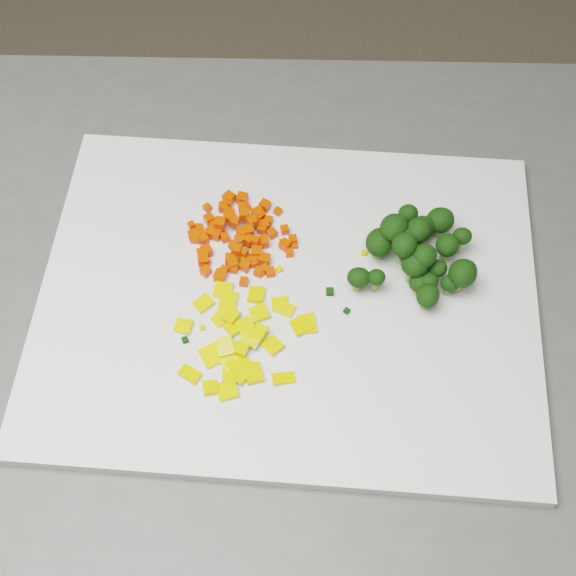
% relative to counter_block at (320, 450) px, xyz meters
% --- Properties ---
extents(ground, '(4.00, 4.00, 0.00)m').
position_rel_counter_block_xyz_m(ground, '(-0.09, -0.10, -0.45)').
color(ground, '#716550').
rests_on(ground, ground).
extents(counter_block, '(1.08, 0.87, 0.90)m').
position_rel_counter_block_xyz_m(counter_block, '(0.00, 0.00, 0.00)').
color(counter_block, '#4F4E4C').
rests_on(counter_block, ground).
extents(cutting_board, '(0.55, 0.46, 0.01)m').
position_rel_counter_block_xyz_m(cutting_board, '(-0.04, -0.02, 0.46)').
color(cutting_board, silver).
rests_on(cutting_board, counter_block).
extents(carrot_pile, '(0.11, 0.11, 0.03)m').
position_rel_counter_block_xyz_m(carrot_pile, '(-0.11, 0.03, 0.48)').
color(carrot_pile, red).
rests_on(carrot_pile, cutting_board).
extents(pepper_pile, '(0.13, 0.13, 0.02)m').
position_rel_counter_block_xyz_m(pepper_pile, '(-0.07, -0.08, 0.47)').
color(pepper_pile, '#E1BD0B').
rests_on(pepper_pile, cutting_board).
extents(broccoli_pile, '(0.13, 0.13, 0.06)m').
position_rel_counter_block_xyz_m(broccoli_pile, '(0.06, 0.04, 0.49)').
color(broccoli_pile, black).
rests_on(broccoli_pile, cutting_board).
extents(carrot_cube_0, '(0.01, 0.01, 0.01)m').
position_rel_counter_block_xyz_m(carrot_cube_0, '(-0.10, 0.04, 0.48)').
color(carrot_cube_0, red).
rests_on(carrot_cube_0, carrot_pile).
extents(carrot_cube_1, '(0.01, 0.01, 0.01)m').
position_rel_counter_block_xyz_m(carrot_cube_1, '(-0.10, -0.01, 0.47)').
color(carrot_cube_1, red).
rests_on(carrot_cube_1, carrot_pile).
extents(carrot_cube_2, '(0.01, 0.01, 0.01)m').
position_rel_counter_block_xyz_m(carrot_cube_2, '(-0.14, 0.06, 0.47)').
color(carrot_cube_2, red).
rests_on(carrot_cube_2, carrot_pile).
extents(carrot_cube_3, '(0.01, 0.01, 0.01)m').
position_rel_counter_block_xyz_m(carrot_cube_3, '(-0.15, 0.06, 0.47)').
color(carrot_cube_3, red).
rests_on(carrot_cube_3, carrot_pile).
extents(carrot_cube_4, '(0.01, 0.01, 0.01)m').
position_rel_counter_block_xyz_m(carrot_cube_4, '(-0.12, 0.02, 0.47)').
color(carrot_cube_4, red).
rests_on(carrot_cube_4, carrot_pile).
extents(carrot_cube_5, '(0.01, 0.01, 0.01)m').
position_rel_counter_block_xyz_m(carrot_cube_5, '(-0.11, 0.05, 0.48)').
color(carrot_cube_5, red).
rests_on(carrot_cube_5, carrot_pile).
extents(carrot_cube_6, '(0.01, 0.01, 0.01)m').
position_rel_counter_block_xyz_m(carrot_cube_6, '(-0.13, 0.04, 0.47)').
color(carrot_cube_6, red).
rests_on(carrot_cube_6, carrot_pile).
extents(carrot_cube_7, '(0.01, 0.01, 0.01)m').
position_rel_counter_block_xyz_m(carrot_cube_7, '(-0.14, -0.00, 0.47)').
color(carrot_cube_7, red).
rests_on(carrot_cube_7, carrot_pile).
extents(carrot_cube_8, '(0.01, 0.01, 0.01)m').
position_rel_counter_block_xyz_m(carrot_cube_8, '(-0.11, 0.05, 0.47)').
color(carrot_cube_8, red).
rests_on(carrot_cube_8, carrot_pile).
extents(carrot_cube_9, '(0.01, 0.01, 0.01)m').
position_rel_counter_block_xyz_m(carrot_cube_9, '(-0.08, -0.01, 0.47)').
color(carrot_cube_9, red).
rests_on(carrot_cube_9, carrot_pile).
extents(carrot_cube_10, '(0.01, 0.01, 0.01)m').
position_rel_counter_block_xyz_m(carrot_cube_10, '(-0.05, 0.04, 0.47)').
color(carrot_cube_10, red).
rests_on(carrot_cube_10, carrot_pile).
extents(carrot_cube_11, '(0.01, 0.01, 0.01)m').
position_rel_counter_block_xyz_m(carrot_cube_11, '(-0.08, 0.04, 0.47)').
color(carrot_cube_11, red).
rests_on(carrot_cube_11, carrot_pile).
extents(carrot_cube_12, '(0.01, 0.01, 0.01)m').
position_rel_counter_block_xyz_m(carrot_cube_12, '(-0.13, 0.00, 0.47)').
color(carrot_cube_12, red).
rests_on(carrot_cube_12, carrot_pile).
extents(carrot_cube_13, '(0.01, 0.01, 0.01)m').
position_rel_counter_block_xyz_m(carrot_cube_13, '(-0.07, -0.00, 0.47)').
color(carrot_cube_13, red).
rests_on(carrot_cube_13, carrot_pile).
extents(carrot_cube_14, '(0.01, 0.01, 0.01)m').
position_rel_counter_block_xyz_m(carrot_cube_14, '(-0.15, 0.02, 0.47)').
color(carrot_cube_14, red).
rests_on(carrot_cube_14, carrot_pile).
extents(carrot_cube_15, '(0.01, 0.01, 0.01)m').
position_rel_counter_block_xyz_m(carrot_cube_15, '(-0.10, 0.06, 0.47)').
color(carrot_cube_15, red).
rests_on(carrot_cube_15, carrot_pile).
extents(carrot_cube_16, '(0.01, 0.01, 0.01)m').
position_rel_counter_block_xyz_m(carrot_cube_16, '(-0.09, 0.02, 0.48)').
color(carrot_cube_16, red).
rests_on(carrot_cube_16, carrot_pile).
extents(carrot_cube_17, '(0.01, 0.01, 0.01)m').
position_rel_counter_block_xyz_m(carrot_cube_17, '(-0.10, 0.03, 0.48)').
color(carrot_cube_17, red).
rests_on(carrot_cube_17, carrot_pile).
extents(carrot_cube_18, '(0.01, 0.01, 0.01)m').
position_rel_counter_block_xyz_m(carrot_cube_18, '(-0.09, 0.00, 0.47)').
color(carrot_cube_18, red).
rests_on(carrot_cube_18, carrot_pile).
extents(carrot_cube_19, '(0.01, 0.01, 0.01)m').
position_rel_counter_block_xyz_m(carrot_cube_19, '(-0.07, 0.01, 0.47)').
color(carrot_cube_19, red).
rests_on(carrot_cube_19, carrot_pile).
extents(carrot_cube_20, '(0.01, 0.01, 0.01)m').
position_rel_counter_block_xyz_m(carrot_cube_20, '(-0.09, -0.00, 0.47)').
color(carrot_cube_20, red).
rests_on(carrot_cube_20, carrot_pile).
extents(carrot_cube_21, '(0.01, 0.01, 0.01)m').
position_rel_counter_block_xyz_m(carrot_cube_21, '(-0.08, 0.03, 0.47)').
color(carrot_cube_21, red).
rests_on(carrot_cube_21, carrot_pile).
extents(carrot_cube_22, '(0.01, 0.01, 0.01)m').
position_rel_counter_block_xyz_m(carrot_cube_22, '(-0.14, 0.03, 0.47)').
color(carrot_cube_22, red).
rests_on(carrot_cube_22, carrot_pile).
extents(carrot_cube_23, '(0.01, 0.01, 0.01)m').
position_rel_counter_block_xyz_m(carrot_cube_23, '(-0.09, 0.05, 0.47)').
color(carrot_cube_23, red).
rests_on(carrot_cube_23, carrot_pile).
extents(carrot_cube_24, '(0.01, 0.01, 0.01)m').
position_rel_counter_block_xyz_m(carrot_cube_24, '(-0.07, 0.05, 0.47)').
color(carrot_cube_24, red).
rests_on(carrot_cube_24, carrot_pile).
extents(carrot_cube_25, '(0.01, 0.01, 0.01)m').
position_rel_counter_block_xyz_m(carrot_cube_25, '(-0.10, 0.01, 0.47)').
color(carrot_cube_25, red).
rests_on(carrot_cube_25, carrot_pile).
extents(carrot_cube_26, '(0.01, 0.01, 0.01)m').
position_rel_counter_block_xyz_m(carrot_cube_26, '(-0.09, -0.02, 0.47)').
color(carrot_cube_26, red).
rests_on(carrot_cube_26, carrot_pile).
extents(carrot_cube_27, '(0.01, 0.01, 0.01)m').
position_rel_counter_block_xyz_m(carrot_cube_27, '(-0.11, 0.03, 0.47)').
color(carrot_cube_27, red).
rests_on(carrot_cube_27, carrot_pile).
extents(carrot_cube_28, '(0.01, 0.01, 0.01)m').
position_rel_counter_block_xyz_m(carrot_cube_28, '(-0.13, 0.03, 0.48)').
color(carrot_cube_28, red).
rests_on(carrot_cube_28, carrot_pile).
extents(carrot_cube_29, '(0.01, 0.01, 0.01)m').
position_rel_counter_block_xyz_m(carrot_cube_29, '(-0.13, 0.07, 0.47)').
color(carrot_cube_29, red).
rests_on(carrot_cube_29, carrot_pile).
extents(carrot_cube_30, '(0.01, 0.01, 0.01)m').
position_rel_counter_block_xyz_m(carrot_cube_30, '(-0.12, 0.08, 0.47)').
color(carrot_cube_30, red).
rests_on(carrot_cube_30, carrot_pile).
extents(carrot_cube_31, '(0.01, 0.01, 0.01)m').
position_rel_counter_block_xyz_m(carrot_cube_31, '(-0.10, 0.01, 0.48)').
color(carrot_cube_31, red).
rests_on(carrot_cube_31, carrot_pile).
extents(carrot_cube_32, '(0.01, 0.01, 0.01)m').
position_rel_counter_block_xyz_m(carrot_cube_32, '(-0.11, 0.01, 0.48)').
color(carrot_cube_32, red).
rests_on(carrot_cube_32, carrot_pile).
extents(carrot_cube_33, '(0.01, 0.01, 0.01)m').
position_rel_counter_block_xyz_m(carrot_cube_33, '(-0.15, 0.02, 0.47)').
color(carrot_cube_33, red).
rests_on(carrot_cube_33, carrot_pile).
extents(carrot_cube_34, '(0.01, 0.01, 0.01)m').
position_rel_counter_block_xyz_m(carrot_cube_34, '(-0.05, 0.02, 0.47)').
color(carrot_cube_34, red).
rests_on(carrot_cube_34, carrot_pile).
extents(carrot_cube_35, '(0.01, 0.01, 0.01)m').
position_rel_counter_block_xyz_m(carrot_cube_35, '(-0.06, 0.03, 0.47)').
color(carrot_cube_35, red).
rests_on(carrot_cube_35, carrot_pile).
extents(carrot_cube_36, '(0.01, 0.01, 0.01)m').
position_rel_counter_block_xyz_m(carrot_cube_36, '(-0.16, 0.02, 0.47)').
color(carrot_cube_36, red).
rests_on(carrot_cube_36, carrot_pile).
extents(carrot_cube_37, '(0.01, 0.01, 0.01)m').
position_rel_counter_block_xyz_m(carrot_cube_37, '(-0.10, -0.01, 0.47)').
color(carrot_cube_37, red).
rests_on(carrot_cube_37, carrot_pile).
extents(carrot_cube_38, '(0.01, 0.01, 0.01)m').
position_rel_counter_block_xyz_m(carrot_cube_38, '(-0.08, 0.00, 0.47)').
color(carrot_cube_38, red).
rests_on(carrot_cube_38, carrot_pile).
extents(carrot_cube_39, '(0.01, 0.01, 0.01)m').
position_rel_counter_block_xyz_m(carrot_cube_39, '(-0.10, 0.06, 0.47)').
color(carrot_cube_39, red).
rests_on(carrot_cube_39, carrot_pile).
extents(carrot_cube_40, '(0.01, 0.01, 0.01)m').
position_rel_counter_block_xyz_m(carrot_cube_40, '(-0.16, 0.03, 0.47)').
color(carrot_cube_40, red).
rests_on(carrot_cube_40, carrot_pile).
extents(carrot_cube_41, '(0.01, 0.01, 0.01)m').
position_rel_counter_block_xyz_m(carrot_cube_41, '(-0.15, 0.02, 0.47)').
color(carrot_cube_41, red).
rests_on(carrot_cube_41, carrot_pile).
extents(carrot_cube_42, '(0.01, 0.01, 0.01)m').
position_rel_counter_block_xyz_m(carrot_cube_42, '(-0.13, -0.01, 0.47)').
color(carrot_cube_42, red).
rests_on(carrot_cube_42, carrot_pile).
extents(carrot_cube_43, '(0.01, 0.01, 0.01)m').
position_rel_counter_block_xyz_m(carrot_cube_43, '(-0.08, 0.01, 0.47)').
color(carrot_cube_43, red).
rests_on(carrot_cube_43, carrot_pile).
extents(carrot_cube_44, '(0.01, 0.01, 0.01)m').
position_rel_counter_block_xyz_m(carrot_cube_44, '(-0.07, -0.00, 0.47)').
color(carrot_cube_44, red).
rests_on(carrot_cube_44, carrot_pile).
extents(carrot_cube_45, '(0.01, 0.01, 0.01)m').
position_rel_counter_block_xyz_m(carrot_cube_45, '(-0.09, 0.04, 0.47)').
color(carrot_cube_45, red).
rests_on(carrot_cube_45, carrot_pile).
extents(carrot_cube_46, '(0.01, 0.01, 0.01)m').
position_rel_counter_block_xyz_m(carrot_cube_46, '(-0.08, 0.07, 0.47)').
color(carrot_cube_46, red).
rests_on(carrot_cube_46, carrot_pile).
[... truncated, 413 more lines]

